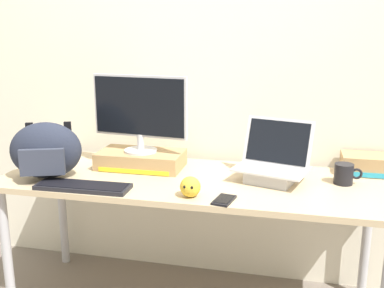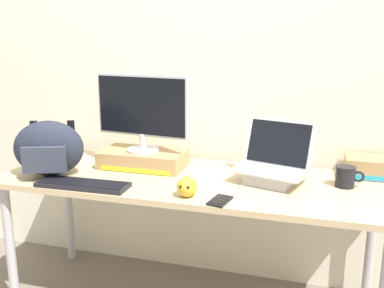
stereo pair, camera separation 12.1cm
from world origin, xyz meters
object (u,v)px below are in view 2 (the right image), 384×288
(external_keyboard, at_px, (83,184))
(coffee_mug, at_px, (346,177))
(cell_phone, at_px, (220,201))
(toner_box_cyan, at_px, (378,168))
(desktop_monitor, at_px, (142,111))
(plush_toy, at_px, (187,187))
(toner_box_yellow, at_px, (143,159))
(open_laptop, at_px, (272,170))
(messenger_backpack, at_px, (49,149))

(external_keyboard, distance_m, coffee_mug, 1.27)
(cell_phone, distance_m, toner_box_cyan, 0.90)
(desktop_monitor, distance_m, coffee_mug, 1.09)
(plush_toy, height_order, toner_box_cyan, toner_box_cyan)
(external_keyboard, bearing_deg, toner_box_yellow, 66.88)
(open_laptop, relative_size, external_keyboard, 0.88)
(plush_toy, bearing_deg, coffee_mug, 26.12)
(plush_toy, bearing_deg, messenger_backpack, 172.86)
(coffee_mug, relative_size, toner_box_cyan, 0.42)
(toner_box_yellow, height_order, plush_toy, plush_toy)
(external_keyboard, distance_m, messenger_backpack, 0.30)
(desktop_monitor, bearing_deg, plush_toy, -38.60)
(open_laptop, height_order, cell_phone, open_laptop)
(toner_box_yellow, height_order, cell_phone, toner_box_yellow)
(external_keyboard, relative_size, messenger_backpack, 1.14)
(open_laptop, xyz_separation_m, coffee_mug, (0.35, 0.04, -0.01))
(desktop_monitor, distance_m, open_laptop, 0.76)
(desktop_monitor, xyz_separation_m, messenger_backpack, (-0.40, -0.28, -0.17))
(desktop_monitor, height_order, cell_phone, desktop_monitor)
(desktop_monitor, distance_m, plush_toy, 0.59)
(open_laptop, distance_m, toner_box_cyan, 0.56)
(external_keyboard, xyz_separation_m, messenger_backpack, (-0.25, 0.11, 0.13))
(open_laptop, height_order, toner_box_cyan, open_laptop)
(coffee_mug, bearing_deg, toner_box_cyan, 51.35)
(desktop_monitor, bearing_deg, toner_box_cyan, 14.96)
(open_laptop, relative_size, coffee_mug, 2.98)
(desktop_monitor, height_order, open_laptop, desktop_monitor)
(messenger_backpack, relative_size, plush_toy, 4.21)
(external_keyboard, xyz_separation_m, coffee_mug, (1.22, 0.35, 0.04))
(open_laptop, bearing_deg, coffee_mug, 21.73)
(toner_box_yellow, distance_m, messenger_backpack, 0.50)
(external_keyboard, height_order, cell_phone, external_keyboard)
(plush_toy, xyz_separation_m, toner_box_cyan, (0.86, 0.54, 0.00))
(cell_phone, relative_size, plush_toy, 1.55)
(open_laptop, bearing_deg, desktop_monitor, -169.72)
(messenger_backpack, bearing_deg, open_laptop, -9.64)
(toner_box_cyan, bearing_deg, toner_box_yellow, -172.12)
(external_keyboard, bearing_deg, plush_toy, 0.24)
(desktop_monitor, bearing_deg, toner_box_yellow, 87.44)
(desktop_monitor, xyz_separation_m, toner_box_cyan, (1.22, 0.17, -0.26))
(messenger_backpack, distance_m, coffee_mug, 1.49)
(coffee_mug, relative_size, plush_toy, 1.42)
(toner_box_yellow, xyz_separation_m, external_keyboard, (-0.16, -0.39, -0.03))
(external_keyboard, height_order, coffee_mug, coffee_mug)
(cell_phone, bearing_deg, messenger_backpack, -176.48)
(toner_box_yellow, xyz_separation_m, coffee_mug, (1.06, -0.03, 0.01))
(messenger_backpack, bearing_deg, plush_toy, -27.32)
(open_laptop, bearing_deg, toner_box_yellow, -169.81)
(toner_box_yellow, bearing_deg, messenger_backpack, -145.45)
(open_laptop, distance_m, messenger_backpack, 1.14)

